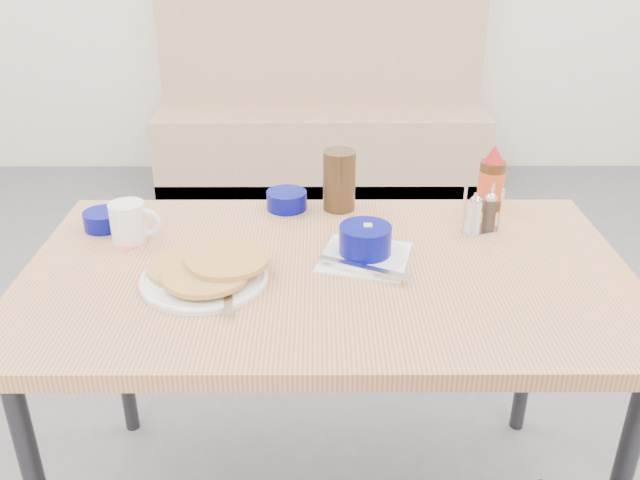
{
  "coord_description": "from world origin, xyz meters",
  "views": [
    {
      "loc": [
        -0.02,
        -1.12,
        1.51
      ],
      "look_at": [
        -0.02,
        0.27,
        0.82
      ],
      "focal_mm": 38.0,
      "sensor_mm": 36.0,
      "label": 1
    }
  ],
  "objects_px": {
    "booth_bench": "(321,123)",
    "grits_setting": "(365,245)",
    "coffee_mug": "(130,221)",
    "condiment_caddy": "(482,216)",
    "dining_table": "(327,290)",
    "butter_bowl": "(287,200)",
    "amber_tumbler": "(339,180)",
    "syrup_bottle": "(491,182)",
    "pancake_plate": "(206,273)",
    "creamer_bowl": "(104,220)"
  },
  "relations": [
    {
      "from": "pancake_plate",
      "to": "coffee_mug",
      "type": "bearing_deg",
      "value": 136.29
    },
    {
      "from": "butter_bowl",
      "to": "condiment_caddy",
      "type": "bearing_deg",
      "value": -15.87
    },
    {
      "from": "pancake_plate",
      "to": "coffee_mug",
      "type": "relative_size",
      "value": 2.31
    },
    {
      "from": "grits_setting",
      "to": "amber_tumbler",
      "type": "xyz_separation_m",
      "value": [
        -0.05,
        0.3,
        0.05
      ]
    },
    {
      "from": "dining_table",
      "to": "amber_tumbler",
      "type": "relative_size",
      "value": 8.45
    },
    {
      "from": "dining_table",
      "to": "booth_bench",
      "type": "bearing_deg",
      "value": 90.0
    },
    {
      "from": "pancake_plate",
      "to": "amber_tumbler",
      "type": "distance_m",
      "value": 0.51
    },
    {
      "from": "booth_bench",
      "to": "grits_setting",
      "type": "relative_size",
      "value": 7.31
    },
    {
      "from": "dining_table",
      "to": "grits_setting",
      "type": "distance_m",
      "value": 0.14
    },
    {
      "from": "butter_bowl",
      "to": "syrup_bottle",
      "type": "bearing_deg",
      "value": 0.0
    },
    {
      "from": "dining_table",
      "to": "creamer_bowl",
      "type": "xyz_separation_m",
      "value": [
        -0.57,
        0.22,
        0.08
      ]
    },
    {
      "from": "creamer_bowl",
      "to": "amber_tumbler",
      "type": "xyz_separation_m",
      "value": [
        0.61,
        0.12,
        0.06
      ]
    },
    {
      "from": "butter_bowl",
      "to": "syrup_bottle",
      "type": "xyz_separation_m",
      "value": [
        0.56,
        0.0,
        0.05
      ]
    },
    {
      "from": "grits_setting",
      "to": "creamer_bowl",
      "type": "distance_m",
      "value": 0.69
    },
    {
      "from": "syrup_bottle",
      "to": "dining_table",
      "type": "bearing_deg",
      "value": -142.93
    },
    {
      "from": "pancake_plate",
      "to": "condiment_caddy",
      "type": "height_order",
      "value": "condiment_caddy"
    },
    {
      "from": "amber_tumbler",
      "to": "grits_setting",
      "type": "bearing_deg",
      "value": -79.82
    },
    {
      "from": "booth_bench",
      "to": "coffee_mug",
      "type": "xyz_separation_m",
      "value": [
        -0.49,
        -2.39,
        0.46
      ]
    },
    {
      "from": "dining_table",
      "to": "syrup_bottle",
      "type": "relative_size",
      "value": 7.67
    },
    {
      "from": "pancake_plate",
      "to": "condiment_caddy",
      "type": "relative_size",
      "value": 2.5
    },
    {
      "from": "creamer_bowl",
      "to": "amber_tumbler",
      "type": "relative_size",
      "value": 0.62
    },
    {
      "from": "coffee_mug",
      "to": "butter_bowl",
      "type": "distance_m",
      "value": 0.43
    },
    {
      "from": "syrup_bottle",
      "to": "amber_tumbler",
      "type": "bearing_deg",
      "value": 180.0
    },
    {
      "from": "pancake_plate",
      "to": "booth_bench",
      "type": "bearing_deg",
      "value": 84.06
    },
    {
      "from": "booth_bench",
      "to": "dining_table",
      "type": "bearing_deg",
      "value": -90.0
    },
    {
      "from": "coffee_mug",
      "to": "condiment_caddy",
      "type": "height_order",
      "value": "condiment_caddy"
    },
    {
      "from": "booth_bench",
      "to": "pancake_plate",
      "type": "xyz_separation_m",
      "value": [
        -0.27,
        -2.6,
        0.43
      ]
    },
    {
      "from": "booth_bench",
      "to": "butter_bowl",
      "type": "xyz_separation_m",
      "value": [
        -0.11,
        -2.19,
        0.43
      ]
    },
    {
      "from": "grits_setting",
      "to": "amber_tumbler",
      "type": "relative_size",
      "value": 1.57
    },
    {
      "from": "dining_table",
      "to": "creamer_bowl",
      "type": "height_order",
      "value": "creamer_bowl"
    },
    {
      "from": "dining_table",
      "to": "creamer_bowl",
      "type": "distance_m",
      "value": 0.62
    },
    {
      "from": "coffee_mug",
      "to": "grits_setting",
      "type": "relative_size",
      "value": 0.49
    },
    {
      "from": "syrup_bottle",
      "to": "condiment_caddy",
      "type": "bearing_deg",
      "value": -110.37
    },
    {
      "from": "butter_bowl",
      "to": "amber_tumbler",
      "type": "bearing_deg",
      "value": 0.0
    },
    {
      "from": "dining_table",
      "to": "butter_bowl",
      "type": "bearing_deg",
      "value": 107.47
    },
    {
      "from": "booth_bench",
      "to": "creamer_bowl",
      "type": "distance_m",
      "value": 2.43
    },
    {
      "from": "pancake_plate",
      "to": "grits_setting",
      "type": "bearing_deg",
      "value": 16.52
    },
    {
      "from": "booth_bench",
      "to": "dining_table",
      "type": "xyz_separation_m",
      "value": [
        0.0,
        -2.53,
        0.35
      ]
    },
    {
      "from": "butter_bowl",
      "to": "syrup_bottle",
      "type": "distance_m",
      "value": 0.56
    },
    {
      "from": "condiment_caddy",
      "to": "booth_bench",
      "type": "bearing_deg",
      "value": 76.96
    },
    {
      "from": "pancake_plate",
      "to": "grits_setting",
      "type": "relative_size",
      "value": 1.14
    },
    {
      "from": "creamer_bowl",
      "to": "syrup_bottle",
      "type": "height_order",
      "value": "syrup_bottle"
    },
    {
      "from": "coffee_mug",
      "to": "condiment_caddy",
      "type": "xyz_separation_m",
      "value": [
        0.88,
        0.05,
        -0.01
      ]
    },
    {
      "from": "creamer_bowl",
      "to": "pancake_plate",
      "type": "bearing_deg",
      "value": -42.3
    },
    {
      "from": "amber_tumbler",
      "to": "syrup_bottle",
      "type": "relative_size",
      "value": 0.91
    },
    {
      "from": "condiment_caddy",
      "to": "syrup_bottle",
      "type": "height_order",
      "value": "syrup_bottle"
    },
    {
      "from": "dining_table",
      "to": "butter_bowl",
      "type": "height_order",
      "value": "butter_bowl"
    },
    {
      "from": "amber_tumbler",
      "to": "coffee_mug",
      "type": "bearing_deg",
      "value": -159.61
    },
    {
      "from": "dining_table",
      "to": "pancake_plate",
      "type": "relative_size",
      "value": 4.73
    },
    {
      "from": "grits_setting",
      "to": "condiment_caddy",
      "type": "bearing_deg",
      "value": 26.32
    }
  ]
}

